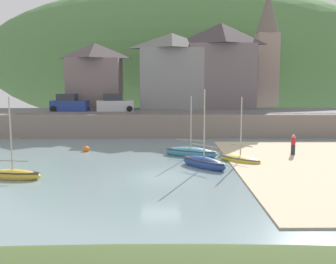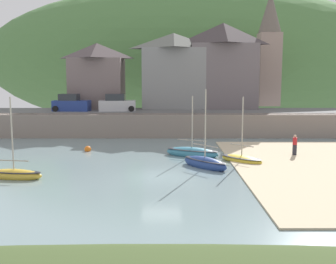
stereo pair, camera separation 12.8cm
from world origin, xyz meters
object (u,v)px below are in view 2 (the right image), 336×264
church_with_spire (268,48)px  sailboat_white_hull (13,174)px  sailboat_nearest_shore (204,163)px  person_on_slipway (293,144)px  motorboat_with_cabin (240,159)px  sailboat_far_left (191,152)px  parked_car_by_wall (116,104)px  waterfront_building_right (221,65)px  waterfront_building_left (96,75)px  parked_car_near_slipway (70,104)px  mooring_buoy (86,149)px  waterfront_building_centre (172,70)px

church_with_spire → sailboat_white_hull: church_with_spire is taller
sailboat_nearest_shore → person_on_slipway: sailboat_nearest_shore is taller
sailboat_white_hull → motorboat_with_cabin: size_ratio=1.06×
church_with_spire → sailboat_white_hull: bearing=-127.7°
sailboat_far_left → parked_car_by_wall: bearing=143.1°
waterfront_building_right → church_with_spire: bearing=31.0°
waterfront_building_left → sailboat_white_hull: (-0.83, -25.69, -6.17)m
sailboat_far_left → parked_car_by_wall: size_ratio=1.18×
sailboat_nearest_shore → parked_car_by_wall: (-8.37, 18.19, 2.88)m
parked_car_near_slipway → sailboat_white_hull: bearing=-81.5°
waterfront_building_left → sailboat_far_left: waterfront_building_left is taller
church_with_spire → parked_car_near_slipway: size_ratio=3.53×
sailboat_white_hull → parked_car_by_wall: bearing=88.8°
waterfront_building_right → sailboat_white_hull: waterfront_building_right is taller
sailboat_nearest_shore → motorboat_with_cabin: size_ratio=1.14×
motorboat_with_cabin → person_on_slipway: motorboat_with_cabin is taller
waterfront_building_left → parked_car_by_wall: (2.92, -4.50, -3.24)m
parked_car_near_slipway → waterfront_building_left: bearing=67.7°
waterfront_building_left → person_on_slipway: bearing=-44.8°
waterfront_building_left → parked_car_by_wall: 6.27m
sailboat_white_hull → mooring_buoy: 9.58m
sailboat_white_hull → waterfront_building_centre: bearing=77.1°
waterfront_building_left → motorboat_with_cabin: 25.96m
waterfront_building_left → sailboat_nearest_shore: (11.29, -22.69, -6.12)m
person_on_slipway → mooring_buoy: bearing=172.8°
waterfront_building_right → church_with_spire: size_ratio=0.69×
parked_car_by_wall → sailboat_white_hull: bearing=-103.9°
sailboat_white_hull → sailboat_nearest_shore: sailboat_nearest_shore is taller
waterfront_building_right → sailboat_nearest_shore: (-4.18, -22.69, -7.34)m
sailboat_far_left → waterfront_building_right: bearing=100.0°
waterfront_building_centre → waterfront_building_right: size_ratio=0.88×
waterfront_building_centre → motorboat_with_cabin: 22.43m
waterfront_building_right → person_on_slipway: size_ratio=6.39×
sailboat_far_left → person_on_slipway: 8.17m
parked_car_by_wall → mooring_buoy: parked_car_by_wall is taller
motorboat_with_cabin → mooring_buoy: bearing=-154.5°
waterfront_building_centre → mooring_buoy: bearing=-114.4°
church_with_spire → person_on_slipway: bearing=-98.4°
waterfront_building_left → waterfront_building_right: 15.51m
person_on_slipway → sailboat_nearest_shore: bearing=-151.6°
church_with_spire → person_on_slipway: 24.63m
waterfront_building_left → sailboat_nearest_shore: size_ratio=1.41×
church_with_spire → waterfront_building_centre: bearing=-162.5°
motorboat_with_cabin → parked_car_by_wall: size_ratio=1.18×
church_with_spire → motorboat_with_cabin: size_ratio=3.01×
church_with_spire → parked_car_near_slipway: 26.73m
sailboat_white_hull → sailboat_nearest_shore: 12.49m
parked_car_by_wall → person_on_slipway: size_ratio=2.60×
parked_car_near_slipway → parked_car_by_wall: bearing=4.6°
waterfront_building_right → parked_car_by_wall: 14.05m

